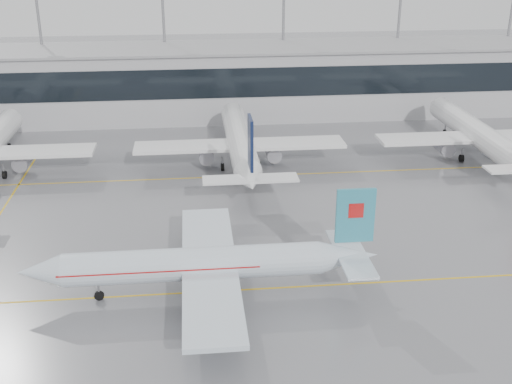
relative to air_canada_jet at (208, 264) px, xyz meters
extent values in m
plane|color=slate|center=(5.77, 0.39, -3.13)|extent=(320.00, 320.00, 0.00)
cube|color=gold|center=(5.77, 0.39, -3.12)|extent=(120.00, 0.25, 0.01)
cube|color=gold|center=(5.77, 30.39, -3.12)|extent=(120.00, 0.25, 0.01)
cube|color=#A6A6AA|center=(5.77, 62.39, 2.87)|extent=(180.00, 15.00, 12.00)
cube|color=black|center=(5.77, 54.84, 4.37)|extent=(180.00, 0.20, 5.00)
cube|color=gray|center=(5.77, 62.39, 9.07)|extent=(182.00, 16.00, 0.40)
cylinder|color=gray|center=(-27.23, 68.39, 7.87)|extent=(0.50, 0.50, 22.00)
cylinder|color=gray|center=(-5.23, 68.39, 7.87)|extent=(0.50, 0.50, 22.00)
cylinder|color=gray|center=(16.77, 68.39, 7.87)|extent=(0.50, 0.50, 22.00)
cylinder|color=gray|center=(38.77, 68.39, 7.87)|extent=(0.50, 0.50, 22.00)
cylinder|color=gray|center=(60.77, 68.39, 7.87)|extent=(0.50, 0.50, 22.00)
cylinder|color=silver|center=(-1.32, 0.00, 0.12)|extent=(23.42, 3.09, 3.07)
cone|color=silver|center=(-15.03, 0.01, 0.12)|extent=(4.00, 3.07, 3.07)
cone|color=silver|center=(13.19, -0.01, 0.12)|extent=(5.60, 3.07, 3.07)
cube|color=silver|center=(0.18, 0.00, -0.28)|extent=(5.02, 25.37, 0.45)
cube|color=silver|center=(13.39, -0.01, 0.42)|extent=(2.81, 9.76, 0.25)
cube|color=teal|center=(13.59, -0.01, 4.28)|extent=(3.60, 0.35, 5.24)
cylinder|color=gray|center=(-0.32, -4.80, -1.78)|extent=(3.60, 2.10, 2.10)
cylinder|color=gray|center=(-0.32, 4.80, -1.78)|extent=(3.60, 2.10, 2.10)
cylinder|color=gray|center=(-10.03, 0.01, -2.05)|extent=(0.20, 0.20, 1.27)
cylinder|color=black|center=(-10.03, 0.01, -2.68)|extent=(0.90, 0.30, 0.90)
cylinder|color=gray|center=(1.18, -2.60, -1.95)|extent=(0.24, 0.24, 1.27)
cylinder|color=black|center=(1.18, -2.60, -2.58)|extent=(1.10, 0.45, 1.10)
cylinder|color=gray|center=(1.18, 2.60, -1.95)|extent=(0.24, 0.24, 1.27)
cylinder|color=black|center=(1.18, 2.60, -2.58)|extent=(1.10, 0.45, 1.10)
cube|color=#B70F0F|center=(13.59, -0.01, 4.86)|extent=(1.40, 0.45, 1.40)
cube|color=#B70F0F|center=(-4.32, 0.00, 0.32)|extent=(18.00, 3.11, 0.12)
cone|color=white|center=(-29.23, 51.07, 0.67)|extent=(3.59, 4.00, 3.59)
cylinder|color=gray|center=(-24.43, 34.39, -1.23)|extent=(2.10, 3.60, 2.10)
cylinder|color=gray|center=(-29.23, 46.07, -1.90)|extent=(0.20, 0.20, 1.56)
cylinder|color=black|center=(-29.23, 46.07, -2.68)|extent=(0.30, 0.90, 0.90)
cylinder|color=gray|center=(-26.63, 32.89, -1.80)|extent=(0.24, 0.24, 1.56)
cylinder|color=black|center=(-26.63, 32.89, -2.58)|extent=(0.45, 1.10, 1.10)
cylinder|color=white|center=(5.77, 35.39, 0.67)|extent=(3.59, 27.36, 3.59)
cone|color=white|center=(5.77, 51.07, 0.67)|extent=(3.59, 4.00, 3.59)
cone|color=white|center=(5.77, 18.91, 0.67)|extent=(3.59, 5.60, 3.59)
cube|color=white|center=(5.77, 33.89, 0.27)|extent=(29.64, 5.00, 0.45)
cube|color=white|center=(5.77, 18.71, 0.97)|extent=(11.40, 2.80, 0.25)
cube|color=#101A3A|center=(5.77, 18.51, 5.53)|extent=(0.35, 3.60, 6.12)
cylinder|color=gray|center=(0.97, 34.39, -1.23)|extent=(2.10, 3.60, 2.10)
cylinder|color=gray|center=(10.57, 34.39, -1.23)|extent=(2.10, 3.60, 2.10)
cylinder|color=gray|center=(5.77, 46.07, -1.90)|extent=(0.20, 0.20, 1.56)
cylinder|color=black|center=(5.77, 46.07, -2.68)|extent=(0.30, 0.90, 0.90)
cylinder|color=gray|center=(3.17, 32.89, -1.80)|extent=(0.24, 0.24, 1.56)
cylinder|color=black|center=(3.17, 32.89, -2.58)|extent=(0.45, 1.10, 1.10)
cylinder|color=gray|center=(8.37, 32.89, -1.80)|extent=(0.24, 0.24, 1.56)
cylinder|color=black|center=(8.37, 32.89, -2.58)|extent=(0.45, 1.10, 1.10)
cylinder|color=white|center=(40.77, 35.39, 0.67)|extent=(3.59, 27.36, 3.59)
cone|color=white|center=(40.77, 51.07, 0.67)|extent=(3.59, 4.00, 3.59)
cube|color=white|center=(40.77, 33.89, 0.27)|extent=(29.64, 5.00, 0.45)
cylinder|color=gray|center=(35.97, 34.39, -1.23)|extent=(2.10, 3.60, 2.10)
cylinder|color=gray|center=(45.57, 34.39, -1.23)|extent=(2.10, 3.60, 2.10)
cylinder|color=gray|center=(40.77, 46.07, -1.90)|extent=(0.20, 0.20, 1.56)
cylinder|color=black|center=(40.77, 46.07, -2.68)|extent=(0.30, 0.90, 0.90)
cylinder|color=gray|center=(38.17, 32.89, -1.80)|extent=(0.24, 0.24, 1.56)
cylinder|color=black|center=(38.17, 32.89, -2.58)|extent=(0.45, 1.10, 1.10)
cylinder|color=gray|center=(43.37, 32.89, -1.80)|extent=(0.24, 0.24, 1.56)
cylinder|color=black|center=(43.37, 32.89, -2.58)|extent=(0.45, 1.10, 1.10)
camera|label=1|loc=(-1.01, -52.02, 28.54)|focal=45.00mm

